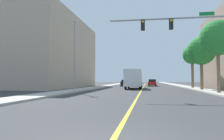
# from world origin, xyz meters

# --- Properties ---
(ground) EXTENTS (192.00, 192.00, 0.00)m
(ground) POSITION_xyz_m (0.00, 42.00, 0.00)
(ground) COLOR #38383A
(sidewalk_left) EXTENTS (2.57, 168.00, 0.15)m
(sidewalk_left) POSITION_xyz_m (-8.09, 42.00, 0.07)
(sidewalk_left) COLOR #B2ADA3
(sidewalk_left) RESTS_ON ground
(sidewalk_right) EXTENTS (2.57, 168.00, 0.15)m
(sidewalk_right) POSITION_xyz_m (8.09, 42.00, 0.07)
(sidewalk_right) COLOR #B2ADA3
(sidewalk_right) RESTS_ON ground
(lane_marking_center) EXTENTS (0.16, 144.00, 0.01)m
(lane_marking_center) POSITION_xyz_m (0.00, 42.00, 0.00)
(lane_marking_center) COLOR yellow
(lane_marking_center) RESTS_ON ground
(building_left_near) EXTENTS (16.24, 24.86, 12.56)m
(building_left_near) POSITION_xyz_m (-19.46, 33.55, 6.28)
(building_left_near) COLOR tan
(building_left_near) RESTS_ON ground
(traffic_signal_mast) EXTENTS (9.50, 0.36, 6.45)m
(traffic_signal_mast) POSITION_xyz_m (4.35, 12.88, 4.88)
(traffic_signal_mast) COLOR gray
(traffic_signal_mast) RESTS_ON sidewalk_right
(street_lamp) EXTENTS (0.56, 0.28, 8.07)m
(street_lamp) POSITION_xyz_m (-7.31, 19.05, 4.61)
(street_lamp) COLOR gray
(street_lamp) RESTS_ON sidewalk_left
(palm_near) EXTENTS (3.51, 3.51, 7.15)m
(palm_near) POSITION_xyz_m (7.68, 18.24, 5.50)
(palm_near) COLOR brown
(palm_near) RESTS_ON sidewalk_right
(palm_mid) EXTENTS (3.66, 3.66, 6.85)m
(palm_mid) POSITION_xyz_m (7.76, 25.37, 5.13)
(palm_mid) COLOR brown
(palm_mid) RESTS_ON sidewalk_right
(palm_far) EXTENTS (3.02, 3.02, 6.80)m
(palm_far) POSITION_xyz_m (8.01, 32.51, 5.35)
(palm_far) COLOR brown
(palm_far) RESTS_ON sidewalk_right
(car_red) EXTENTS (1.91, 4.27, 1.50)m
(car_red) POSITION_xyz_m (1.86, 43.65, 0.77)
(car_red) COLOR red
(car_red) RESTS_ON ground
(car_green) EXTENTS (1.88, 4.46, 1.38)m
(car_green) POSITION_xyz_m (1.94, 51.64, 0.73)
(car_green) COLOR #196638
(car_green) RESTS_ON ground
(car_black) EXTENTS (1.97, 4.63, 1.41)m
(car_black) POSITION_xyz_m (-3.85, 42.52, 0.74)
(car_black) COLOR black
(car_black) RESTS_ON ground
(car_silver) EXTENTS (1.94, 3.87, 1.41)m
(car_silver) POSITION_xyz_m (-1.51, 41.58, 0.74)
(car_silver) COLOR #BCBCC1
(car_silver) RESTS_ON ground
(delivery_truck) EXTENTS (2.43, 8.65, 2.92)m
(delivery_truck) POSITION_xyz_m (-1.32, 29.85, 1.58)
(delivery_truck) COLOR silver
(delivery_truck) RESTS_ON ground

